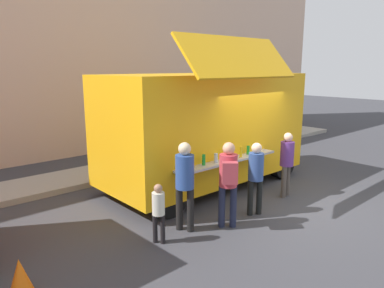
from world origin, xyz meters
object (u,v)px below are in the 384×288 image
(customer_extra_browsing, at_px, (287,159))
(customer_front_ordering, at_px, (256,172))
(customer_mid_with_backpack, at_px, (228,177))
(food_truck_main, at_px, (205,126))
(traffic_cone_orange, at_px, (20,277))
(child_near_queue, at_px, (158,208))
(customer_rear_waiting, at_px, (185,179))
(trash_bin, at_px, (245,136))

(customer_extra_browsing, bearing_deg, customer_front_ordering, 87.08)
(customer_mid_with_backpack, bearing_deg, food_truck_main, 7.25)
(food_truck_main, distance_m, traffic_cone_orange, 5.75)
(customer_mid_with_backpack, relative_size, child_near_queue, 1.55)
(customer_rear_waiting, bearing_deg, traffic_cone_orange, 153.47)
(traffic_cone_orange, bearing_deg, food_truck_main, 19.08)
(food_truck_main, relative_size, customer_extra_browsing, 3.46)
(traffic_cone_orange, bearing_deg, child_near_queue, -1.04)
(traffic_cone_orange, height_order, child_near_queue, child_near_queue)
(traffic_cone_orange, bearing_deg, customer_rear_waiting, 0.79)
(customer_front_ordering, bearing_deg, traffic_cone_orange, 111.31)
(food_truck_main, bearing_deg, child_near_queue, -147.79)
(customer_front_ordering, distance_m, customer_rear_waiting, 1.68)
(child_near_queue, bearing_deg, customer_front_ordering, -40.87)
(customer_front_ordering, bearing_deg, customer_extra_browsing, -56.14)
(trash_bin, height_order, customer_mid_with_backpack, customer_mid_with_backpack)
(traffic_cone_orange, height_order, customer_rear_waiting, customer_rear_waiting)
(customer_extra_browsing, relative_size, child_near_queue, 1.43)
(customer_extra_browsing, bearing_deg, traffic_cone_orange, 77.50)
(traffic_cone_orange, height_order, customer_extra_browsing, customer_extra_browsing)
(food_truck_main, height_order, child_near_queue, food_truck_main)
(food_truck_main, height_order, customer_mid_with_backpack, food_truck_main)
(food_truck_main, xyz_separation_m, traffic_cone_orange, (-5.28, -1.83, -1.34))
(food_truck_main, bearing_deg, customer_rear_waiting, -141.77)
(food_truck_main, bearing_deg, customer_mid_with_backpack, -124.43)
(customer_mid_with_backpack, relative_size, customer_extra_browsing, 1.08)
(traffic_cone_orange, distance_m, customer_front_ordering, 4.74)
(child_near_queue, bearing_deg, trash_bin, -3.19)
(customer_extra_browsing, bearing_deg, customer_mid_with_backpack, 85.40)
(traffic_cone_orange, xyz_separation_m, trash_bin, (9.69, 4.15, 0.18))
(customer_mid_with_backpack, xyz_separation_m, customer_extra_browsing, (2.37, 0.27, -0.10))
(customer_extra_browsing, height_order, child_near_queue, customer_extra_browsing)
(food_truck_main, height_order, trash_bin, food_truck_main)
(customer_front_ordering, distance_m, child_near_queue, 2.36)
(customer_mid_with_backpack, bearing_deg, child_near_queue, 116.00)
(customer_front_ordering, height_order, customer_rear_waiting, customer_rear_waiting)
(food_truck_main, bearing_deg, trash_bin, 27.40)
(customer_extra_browsing, distance_m, child_near_queue, 3.78)
(customer_front_ordering, relative_size, customer_mid_with_backpack, 0.92)
(traffic_cone_orange, distance_m, customer_mid_with_backpack, 3.86)
(traffic_cone_orange, bearing_deg, customer_extra_browsing, -1.51)
(customer_mid_with_backpack, relative_size, customer_rear_waiting, 0.98)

